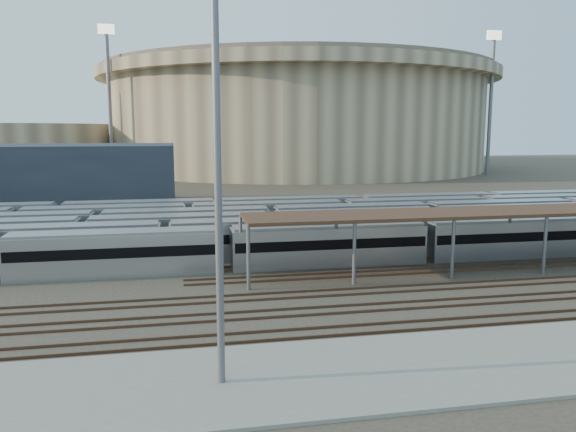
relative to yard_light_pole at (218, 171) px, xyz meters
The scene contains 12 objects.
ground 21.54m from the yard_light_pole, 52.96° to the left, with size 420.00×420.00×0.00m, color #383026.
apron 12.18m from the yard_light_pole, ahead, with size 50.00×9.00×0.20m, color gray.
subway_trains 35.79m from the yard_light_pole, 74.85° to the left, with size 127.79×23.90×3.60m.
inspection_shed 38.76m from the yard_light_pole, 29.70° to the left, with size 60.30×6.00×5.30m.
empty_tracks 18.35m from the yard_light_pole, 41.47° to the left, with size 170.00×9.62×0.18m.
stadium 159.32m from the yard_light_pole, 76.81° to the left, with size 124.00×124.00×32.50m.
secondary_arena 153.00m from the yard_light_pole, 108.56° to the left, with size 56.00×56.00×14.00m, color tan.
service_building 74.11m from the yard_light_pole, 108.68° to the left, with size 42.00×20.00×10.00m, color #1E232D.
floodlight_0 126.80m from the yard_light_pole, 98.50° to the left, with size 4.00×1.00×38.40m.
floodlight_2 141.22m from the yard_light_pole, 54.73° to the left, with size 4.00×1.00×38.40m.
floodlight_3 175.31m from the yard_light_pole, 89.57° to the left, with size 4.00×1.00×38.40m.
yard_light_pole is the anchor object (origin of this frame).
Camera 1 is at (-13.05, -41.00, 12.38)m, focal length 35.00 mm.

